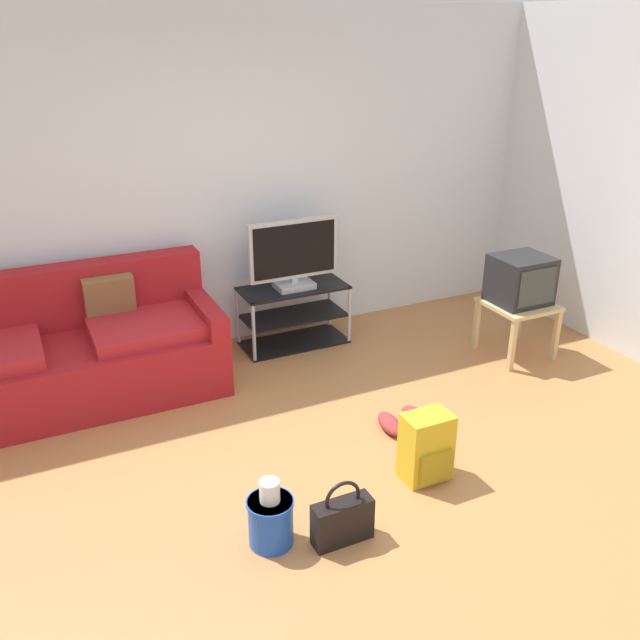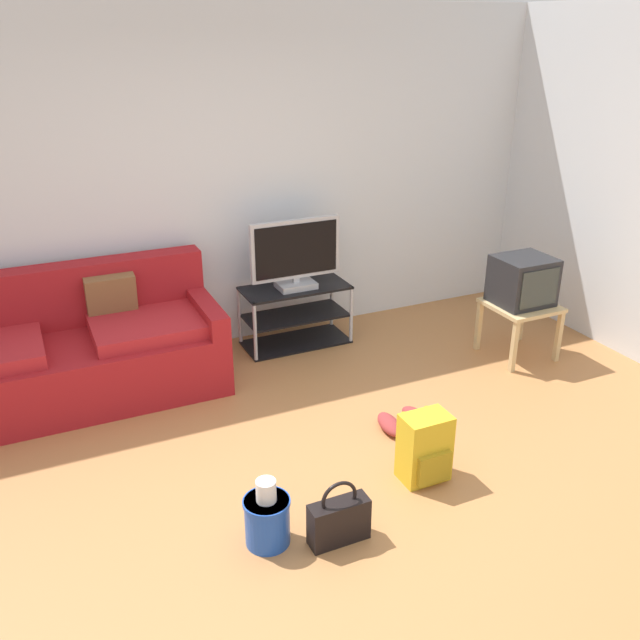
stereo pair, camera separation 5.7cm
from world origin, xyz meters
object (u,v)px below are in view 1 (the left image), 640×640
Objects in this scene: backpack at (426,447)px; handbag at (342,520)px; couch at (69,355)px; side_table at (518,311)px; flat_tv at (294,255)px; tv_stand at (294,315)px; cleaning_bucket at (271,518)px; sneakers_pair at (404,420)px; crt_tv at (521,280)px.

backpack reaches higher than handbag.
backpack is (1.78, -1.92, -0.13)m from couch.
flat_tv is at bearing 148.78° from side_table.
tv_stand is 2.45m from cleaning_bucket.
handbag is (-2.31, -1.37, -0.25)m from side_table.
side_table reaches higher than cleaning_bucket.
sneakers_pair is (1.97, -1.38, -0.29)m from couch.
crt_tv is 2.00m from backpack.
sneakers_pair is (0.19, 0.54, -0.16)m from backpack.
backpack is 1.14× the size of handbag.
couch is 1.88m from flat_tv.
cleaning_bucket reaches higher than sneakers_pair.
couch is 5.53× the size of sneakers_pair.
flat_tv is 1.78× the size of crt_tv.
tv_stand is 2.07m from backpack.
flat_tv reaches higher than backpack.
cleaning_bucket is at bearing 156.66° from handbag.
handbag is at bearing -63.87° from couch.
couch is at bearing 144.93° from sneakers_pair.
cleaning_bucket is (-1.09, -2.17, -0.64)m from flat_tv.
couch is at bearing 166.32° from side_table.
handbag is at bearing -23.34° from cleaning_bucket.
flat_tv is 2.13m from backpack.
cleaning_bucket is at bearing -116.34° from tv_stand.
tv_stand is 1.87m from crt_tv.
tv_stand is 1.55m from sneakers_pair.
side_table is 0.27m from crt_tv.
couch is 5.51× the size of cleaning_bucket.
tv_stand is at bearing 90.00° from flat_tv.
handbag reaches higher than sneakers_pair.
tv_stand is at bearing 72.40° from handbag.
side_table is at bearing 22.41° from backpack.
crt_tv is at bearing 22.80° from backpack.
crt_tv reaches higher than handbag.
side_table is 1.56m from sneakers_pair.
cleaning_bucket is at bearing -70.28° from couch.
tv_stand is at bearing 76.92° from backpack.
cleaning_bucket is 1.00× the size of sneakers_pair.
crt_tv is 1.11× the size of cleaning_bucket.
flat_tv reaches higher than cleaning_bucket.
backpack is 0.76m from handbag.
couch is 1.83m from tv_stand.
sneakers_pair is (0.89, 0.82, -0.09)m from handbag.
crt_tv is (1.57, -0.95, 0.39)m from tv_stand.
tv_stand is 1.16× the size of flat_tv.
tv_stand reaches higher than handbag.
cleaning_bucket reaches higher than handbag.
flat_tv is at bearing 63.43° from cleaning_bucket.
tv_stand is 2.31× the size of sneakers_pair.
couch reaches higher than handbag.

